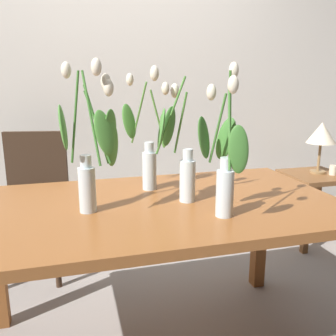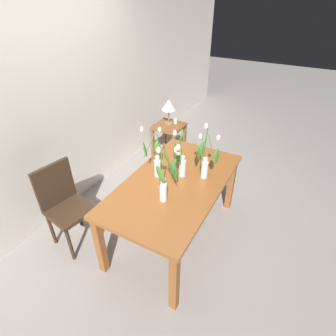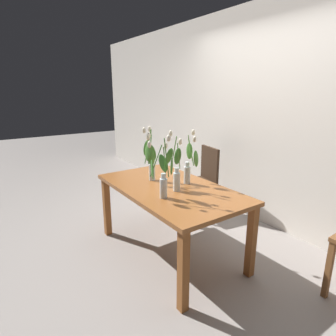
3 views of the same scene
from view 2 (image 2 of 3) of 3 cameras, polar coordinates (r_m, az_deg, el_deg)
ground_plane at (r=3.17m, az=1.22°, el=-13.72°), size 18.00×18.00×0.00m
room_wall_rear at (r=3.23m, az=-22.74°, el=13.61°), size 9.00×0.10×2.70m
dining_table at (r=2.72m, az=1.38°, el=-4.52°), size 1.60×0.90×0.74m
tulip_vase_0 at (r=2.32m, az=-0.17°, el=-2.36°), size 0.23×0.17×0.58m
tulip_vase_1 at (r=2.67m, az=-2.66°, el=1.66°), size 0.23×0.17×0.55m
tulip_vase_2 at (r=2.64m, az=7.87°, el=1.52°), size 0.20×0.24×0.57m
tulip_vase_3 at (r=2.63m, az=2.65°, el=1.37°), size 0.19×0.15×0.57m
dining_chair at (r=2.96m, az=-21.21°, el=-6.72°), size 0.46×0.46×0.93m
side_table at (r=4.30m, az=0.19°, el=7.68°), size 0.44×0.44×0.55m
table_lamp at (r=4.16m, az=0.18°, el=13.15°), size 0.22×0.22×0.40m
pillar_candle at (r=4.29m, az=1.60°, el=9.92°), size 0.06×0.06×0.07m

